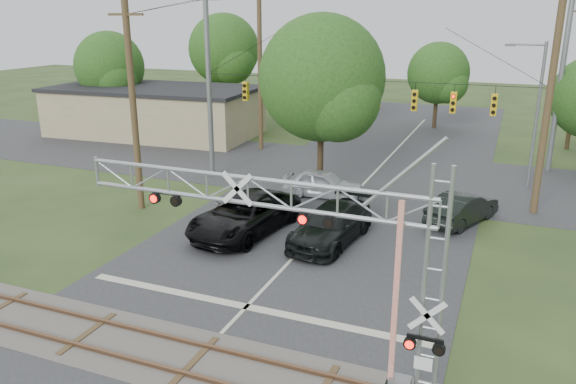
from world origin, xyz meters
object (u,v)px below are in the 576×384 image
at_px(sedan_silver, 323,184).
at_px(streetlight, 535,108).
at_px(commercial_building, 155,111).
at_px(traffic_signal_span, 375,94).
at_px(pickup_black, 244,215).
at_px(crossing_gantry, 313,257).
at_px(car_dark, 331,225).

xyz_separation_m(sedan_silver, streetlight, (10.59, 6.40, 3.94)).
bearing_deg(sedan_silver, commercial_building, 58.51).
xyz_separation_m(traffic_signal_span, pickup_black, (-4.06, -8.12, -4.79)).
bearing_deg(pickup_black, sedan_silver, 83.41).
distance_m(crossing_gantry, commercial_building, 36.93).
relative_size(pickup_black, car_dark, 1.14).
bearing_deg(crossing_gantry, pickup_black, 124.45).
height_order(traffic_signal_span, streetlight, traffic_signal_span).
relative_size(crossing_gantry, traffic_signal_span, 0.51).
bearing_deg(pickup_black, crossing_gantry, -47.77).
distance_m(traffic_signal_span, streetlight, 9.59).
bearing_deg(car_dark, commercial_building, 147.92).
xyz_separation_m(traffic_signal_span, sedan_silver, (-2.38, -1.54, -4.92)).
bearing_deg(sedan_silver, pickup_black, 164.59).
bearing_deg(crossing_gantry, sedan_silver, 107.63).
height_order(pickup_black, streetlight, streetlight).
bearing_deg(sedan_silver, traffic_signal_span, -58.08).
height_order(crossing_gantry, commercial_building, crossing_gantry).
height_order(traffic_signal_span, car_dark, traffic_signal_span).
relative_size(traffic_signal_span, sedan_silver, 4.27).
distance_m(crossing_gantry, sedan_silver, 17.97).
xyz_separation_m(crossing_gantry, commercial_building, (-24.14, 27.86, -2.17)).
distance_m(car_dark, streetlight, 15.43).
bearing_deg(streetlight, car_dark, -123.06).
height_order(crossing_gantry, sedan_silver, crossing_gantry).
relative_size(crossing_gantry, streetlight, 1.17).
distance_m(pickup_black, commercial_building, 24.59).
bearing_deg(commercial_building, sedan_silver, -33.93).
xyz_separation_m(crossing_gantry, sedan_silver, (-5.34, 16.81, -3.43)).
height_order(car_dark, streetlight, streetlight).
xyz_separation_m(traffic_signal_span, car_dark, (0.06, -7.66, -4.87)).
relative_size(commercial_building, streetlight, 2.12).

